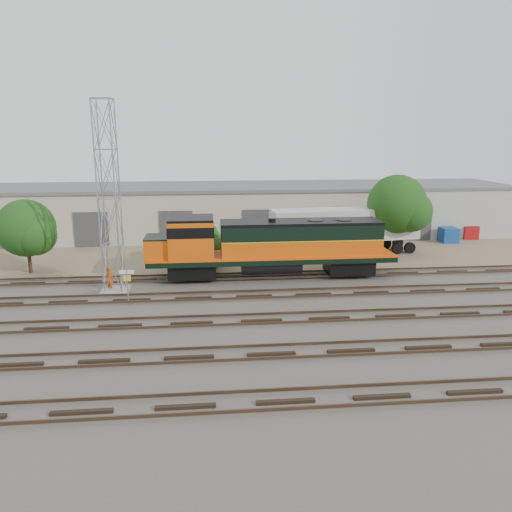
{
  "coord_description": "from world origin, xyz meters",
  "views": [
    {
      "loc": [
        -2.95,
        -29.9,
        10.56
      ],
      "look_at": [
        0.37,
        4.0,
        2.2
      ],
      "focal_mm": 35.0,
      "sensor_mm": 36.0,
      "label": 1
    }
  ],
  "objects": [
    {
      "name": "semi_trailer",
      "position": [
        9.57,
        13.04,
        2.59
      ],
      "size": [
        13.59,
        4.16,
        4.12
      ],
      "rotation": [
        0.0,
        0.0,
        0.11
      ],
      "color": "#BCBCBC",
      "rests_on": "ground"
    },
    {
      "name": "sign_post",
      "position": [
        -8.11,
        0.92,
        1.6
      ],
      "size": [
        0.93,
        0.07,
        2.28
      ],
      "color": "gray",
      "rests_on": "ground"
    },
    {
      "name": "warehouse",
      "position": [
        0.04,
        22.98,
        2.65
      ],
      "size": [
        58.4,
        10.4,
        5.3
      ],
      "color": "#B9AC9A",
      "rests_on": "ground"
    },
    {
      "name": "ground",
      "position": [
        0.0,
        0.0,
        0.0
      ],
      "size": [
        140.0,
        140.0,
        0.0
      ],
      "primitive_type": "plane",
      "color": "#47423A",
      "rests_on": "ground"
    },
    {
      "name": "dumpster_blue",
      "position": [
        20.91,
        16.71,
        0.75
      ],
      "size": [
        1.61,
        1.51,
        1.5
      ],
      "primitive_type": "cube",
      "rotation": [
        0.0,
        0.0,
        0.01
      ],
      "color": "navy",
      "rests_on": "ground"
    },
    {
      "name": "locomotive",
      "position": [
        1.43,
        6.0,
        2.52
      ],
      "size": [
        18.41,
        3.23,
        4.42
      ],
      "color": "black",
      "rests_on": "tracks"
    },
    {
      "name": "worker",
      "position": [
        -9.8,
        3.94,
        0.86
      ],
      "size": [
        0.75,
        0.7,
        1.72
      ],
      "primitive_type": "imported",
      "rotation": [
        0.0,
        0.0,
        2.51
      ],
      "color": "#D04A0B",
      "rests_on": "ground"
    },
    {
      "name": "tree_west",
      "position": [
        -16.59,
        8.97,
        3.45
      ],
      "size": [
        4.63,
        4.41,
        5.76
      ],
      "color": "#382619",
      "rests_on": "ground"
    },
    {
      "name": "tree_mid",
      "position": [
        -3.77,
        10.13,
        1.75
      ],
      "size": [
        4.43,
        4.22,
        4.22
      ],
      "color": "#382619",
      "rests_on": "ground"
    },
    {
      "name": "dirt_strip",
      "position": [
        0.0,
        15.0,
        0.01
      ],
      "size": [
        80.0,
        16.0,
        0.02
      ],
      "primitive_type": "cube",
      "color": "#726047",
      "rests_on": "ground"
    },
    {
      "name": "dumpster_red",
      "position": [
        23.89,
        18.24,
        0.7
      ],
      "size": [
        1.61,
        1.52,
        1.4
      ],
      "primitive_type": "cube",
      "rotation": [
        0.0,
        0.0,
        -0.08
      ],
      "color": "maroon",
      "rests_on": "ground"
    },
    {
      "name": "signal_tower",
      "position": [
        -9.38,
        3.57,
        6.21
      ],
      "size": [
        1.88,
        1.88,
        12.73
      ],
      "rotation": [
        0.0,
        0.0,
        -0.1
      ],
      "color": "gray",
      "rests_on": "ground"
    },
    {
      "name": "tree_east",
      "position": [
        14.13,
        12.69,
        4.32
      ],
      "size": [
        5.51,
        5.25,
        7.09
      ],
      "color": "#382619",
      "rests_on": "ground"
    },
    {
      "name": "tracks",
      "position": [
        0.0,
        -3.0,
        0.08
      ],
      "size": [
        80.0,
        20.4,
        0.28
      ],
      "color": "black",
      "rests_on": "ground"
    }
  ]
}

